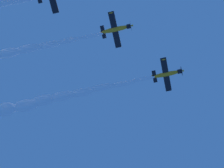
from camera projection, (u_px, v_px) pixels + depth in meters
name	position (u px, v px, depth m)	size (l,w,h in m)	color
airplane_lead	(168.00, 74.00, 84.38)	(7.98, 8.78, 2.72)	orange
airplane_left_wingman	(117.00, 29.00, 81.45)	(7.98, 8.77, 2.72)	orange
smoke_trail_lead	(30.00, 104.00, 86.23)	(44.99, 21.41, 4.92)	white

